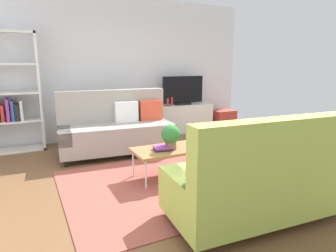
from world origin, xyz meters
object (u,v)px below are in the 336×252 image
couch_beige (116,128)px  couch_green (264,178)px  table_book_0 (163,149)px  tv (183,91)px  tv_console (182,118)px  potted_plant (171,136)px  bookshelf (4,98)px  coffee_table (173,150)px  storage_trunk (223,119)px  vase_0 (158,102)px  bottle_1 (172,101)px  bottle_0 (168,102)px

couch_beige → couch_green: size_ratio=1.01×
table_book_0 → tv: bearing=55.2°
tv_console → potted_plant: 2.84m
couch_green → bookshelf: bookshelf is taller
coffee_table → tv_console: 2.74m
storage_trunk → tv: bearing=175.8°
couch_green → potted_plant: couch_green is taller
tv → vase_0: 0.63m
storage_trunk → vase_0: size_ratio=3.53×
bookshelf → bottle_1: size_ratio=10.95×
tv_console → tv: size_ratio=1.40×
coffee_table → tv: size_ratio=1.10×
couch_beige → vase_0: couch_beige is taller
storage_trunk → bottle_1: bottle_1 is taller
couch_green → bookshelf: size_ratio=0.93×
couch_beige → bottle_1: size_ratio=10.26×
table_book_0 → bottle_1: 2.69m
couch_beige → tv_console: (1.83, 0.91, -0.13)m
couch_green → table_book_0: couch_green is taller
bottle_1 → bookshelf: bearing=178.9°
bookshelf → tv_console: bearing=-0.3°
bottle_1 → storage_trunk: bearing=-2.5°
storage_trunk → vase_0: vase_0 is taller
bookshelf → bottle_1: bookshelf is taller
table_book_0 → couch_beige: bearing=98.1°
storage_trunk → potted_plant: potted_plant is taller
couch_beige → bottle_1: couch_beige is taller
tv_console → vase_0: 0.70m
coffee_table → storage_trunk: size_ratio=2.12×
couch_beige → bottle_1: bearing=-145.3°
couch_green → vase_0: couch_green is taller
tv → vase_0: tv is taller
tv_console → vase_0: bearing=175.1°
table_book_0 → bottle_0: 2.64m
tv_console → vase_0: size_ratio=9.51×
tv_console → bottle_0: bearing=-174.3°
bookshelf → table_book_0: size_ratio=8.75×
potted_plant → bottle_0: size_ratio=2.06×
storage_trunk → table_book_0: size_ratio=2.17×
couch_beige → bookshelf: 2.01m
tv → table_book_0: (-1.62, -2.34, -0.52)m
couch_beige → vase_0: 1.60m
coffee_table → vase_0: bearing=69.8°
couch_beige → tv: bearing=-148.9°
tv → bottle_0: bearing=-177.1°
vase_0 → storage_trunk: bearing=-5.1°
storage_trunk → bottle_1: (-1.40, 0.06, 0.52)m
coffee_table → bottle_1: (1.16, 2.29, 0.34)m
bookshelf → bottle_0: bookshelf is taller
bottle_0 → bottle_1: (0.10, 0.00, 0.01)m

